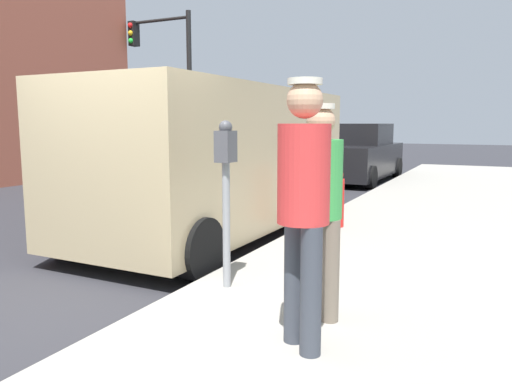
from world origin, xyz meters
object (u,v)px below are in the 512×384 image
at_px(traffic_light_corner, 168,66).
at_px(pedestrian_in_green, 320,198).
at_px(parked_van, 220,157).
at_px(parking_meter_near, 226,176).
at_px(fire_hydrant, 336,198).
at_px(parked_sedan_ahead, 356,155).
at_px(pedestrian_in_red, 303,197).

bearing_deg(traffic_light_corner, pedestrian_in_green, -49.22).
bearing_deg(parked_van, pedestrian_in_green, -48.28).
bearing_deg(parked_van, traffic_light_corner, 130.42).
height_order(pedestrian_in_green, parked_van, parked_van).
xyz_separation_m(parking_meter_near, parked_van, (-1.50, 2.47, -0.03)).
relative_size(traffic_light_corner, fire_hydrant, 6.05).
relative_size(pedestrian_in_green, parked_sedan_ahead, 0.37).
bearing_deg(parked_van, fire_hydrant, 19.88).
bearing_deg(traffic_light_corner, pedestrian_in_red, -50.47).
relative_size(pedestrian_in_green, traffic_light_corner, 0.31).
xyz_separation_m(parked_sedan_ahead, traffic_light_corner, (-6.22, -0.50, 2.77)).
height_order(parked_sedan_ahead, traffic_light_corner, traffic_light_corner).
height_order(parked_van, traffic_light_corner, traffic_light_corner).
distance_m(pedestrian_in_green, parked_sedan_ahead, 10.90).
relative_size(pedestrian_in_red, fire_hydrant, 2.06).
distance_m(pedestrian_in_red, parked_van, 4.22).
height_order(parking_meter_near, parked_sedan_ahead, parking_meter_near).
xyz_separation_m(pedestrian_in_green, parked_van, (-2.49, 2.79, 0.07)).
bearing_deg(parking_meter_near, parked_van, 121.23).
relative_size(parked_van, parked_sedan_ahead, 1.18).
bearing_deg(parking_meter_near, traffic_light_corner, 128.29).
bearing_deg(pedestrian_in_red, parked_van, 127.51).
distance_m(parked_sedan_ahead, traffic_light_corner, 6.83).
distance_m(parking_meter_near, pedestrian_in_red, 1.38).
relative_size(parking_meter_near, parked_sedan_ahead, 0.34).
distance_m(traffic_light_corner, fire_hydrant, 10.74).
relative_size(pedestrian_in_red, traffic_light_corner, 0.34).
relative_size(parked_sedan_ahead, fire_hydrant, 5.15).
xyz_separation_m(pedestrian_in_green, fire_hydrant, (-0.89, 3.37, -0.52)).
relative_size(parking_meter_near, parked_van, 0.29).
bearing_deg(parked_sedan_ahead, fire_hydrant, -77.51).
bearing_deg(fire_hydrant, pedestrian_in_red, -76.15).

